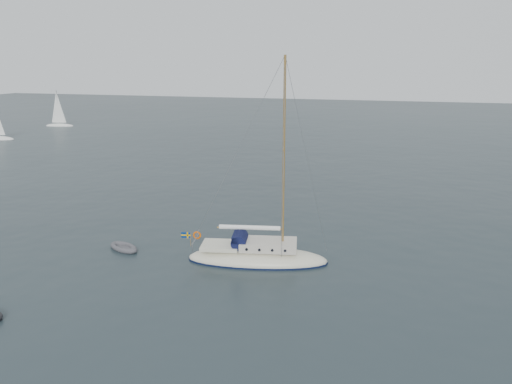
# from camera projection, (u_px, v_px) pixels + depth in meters

# --- Properties ---
(ground) EXTENTS (300.00, 300.00, 0.00)m
(ground) POSITION_uv_depth(u_px,v_px,m) (247.00, 265.00, 33.77)
(ground) COLOR black
(ground) RESTS_ON ground
(sailboat) EXTENTS (10.13, 3.03, 14.42)m
(sailboat) POSITION_uv_depth(u_px,v_px,m) (258.00, 247.00, 34.13)
(sailboat) COLOR beige
(sailboat) RESTS_ON ground
(dinghy) EXTENTS (2.74, 1.24, 0.39)m
(dinghy) POSITION_uv_depth(u_px,v_px,m) (124.00, 247.00, 36.52)
(dinghy) COLOR #504F55
(dinghy) RESTS_ON ground
(distant_yacht_c) EXTENTS (6.01, 3.21, 7.97)m
(distant_yacht_c) POSITION_uv_depth(u_px,v_px,m) (58.00, 110.00, 104.54)
(distant_yacht_c) COLOR white
(distant_yacht_c) RESTS_ON ground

